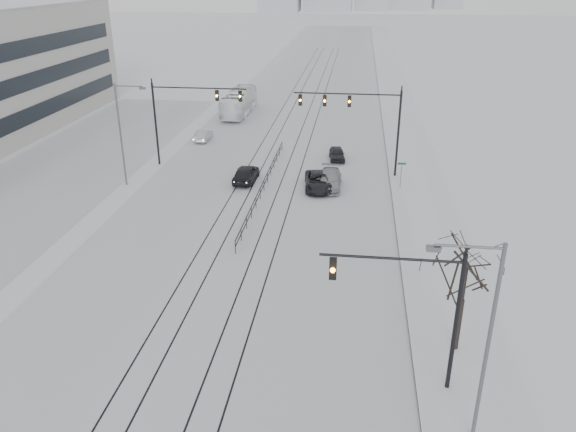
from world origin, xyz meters
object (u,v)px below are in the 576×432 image
at_px(sedan_nb_front, 318,181).
at_px(sedan_nb_far, 337,154).
at_px(sedan_sb_outer, 203,135).
at_px(sedan_sb_inner, 246,174).
at_px(box_truck, 239,102).
at_px(traffic_mast_near, 420,302).
at_px(bare_tree, 466,273).
at_px(sedan_nb_right, 330,180).

distance_m(sedan_nb_front, sedan_nb_far, 8.55).
bearing_deg(sedan_sb_outer, sedan_sb_inner, 120.45).
xyz_separation_m(sedan_nb_far, box_truck, (-13.78, 18.16, 0.96)).
height_order(traffic_mast_near, sedan_nb_far, traffic_mast_near).
bearing_deg(traffic_mast_near, sedan_sb_inner, 116.11).
relative_size(traffic_mast_near, sedan_nb_far, 1.91).
xyz_separation_m(traffic_mast_near, sedan_nb_front, (-6.13, 25.02, -3.87)).
distance_m(bare_tree, sedan_nb_right, 24.02).
bearing_deg(sedan_nb_right, sedan_sb_outer, 138.08).
distance_m(traffic_mast_near, sedan_sb_outer, 43.76).
bearing_deg(sedan_nb_far, sedan_sb_inner, -143.43).
height_order(bare_tree, box_truck, bare_tree).
bearing_deg(sedan_sb_outer, box_truck, -96.05).
bearing_deg(sedan_nb_far, sedan_nb_right, -98.65).
height_order(traffic_mast_near, box_truck, traffic_mast_near).
height_order(sedan_sb_inner, sedan_nb_front, sedan_sb_inner).
bearing_deg(sedan_nb_front, sedan_nb_right, 19.47).
distance_m(sedan_sb_inner, sedan_nb_right, 7.63).
xyz_separation_m(traffic_mast_near, sedan_sb_outer, (-20.09, 38.68, -3.95)).
bearing_deg(sedan_sb_inner, bare_tree, 125.52).
height_order(sedan_nb_right, box_truck, box_truck).
bearing_deg(sedan_nb_right, traffic_mast_near, -78.92).
distance_m(bare_tree, sedan_nb_front, 23.92).
relative_size(traffic_mast_near, box_truck, 0.61).
bearing_deg(bare_tree, sedan_sb_outer, 122.25).
xyz_separation_m(bare_tree, sedan_nb_far, (-7.28, 30.48, -3.87)).
height_order(sedan_sb_inner, box_truck, box_truck).
xyz_separation_m(bare_tree, sedan_sb_outer, (-22.50, 35.67, -3.88)).
bearing_deg(box_truck, bare_tree, 114.28).
relative_size(traffic_mast_near, sedan_nb_front, 1.40).
xyz_separation_m(bare_tree, sedan_sb_inner, (-15.20, 23.09, -3.72)).
bearing_deg(box_truck, sedan_nb_right, 118.11).
distance_m(bare_tree, sedan_nb_far, 31.57).
distance_m(sedan_sb_outer, box_truck, 13.08).
distance_m(traffic_mast_near, sedan_nb_far, 34.06).
bearing_deg(sedan_nb_right, bare_tree, -71.75).
bearing_deg(sedan_nb_right, sedan_sb_inner, 174.95).
xyz_separation_m(sedan_sb_inner, sedan_nb_far, (7.92, 7.38, -0.15)).
bearing_deg(sedan_nb_front, sedan_nb_far, 75.34).
bearing_deg(box_truck, sedan_sb_outer, 84.51).
bearing_deg(traffic_mast_near, sedan_nb_far, 98.28).
height_order(sedan_sb_outer, box_truck, box_truck).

